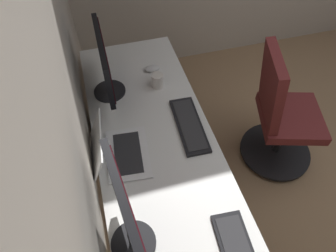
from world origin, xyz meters
TOP-DOWN VIEW (x-y plane):
  - wall_back at (0.00, 2.11)m, footprint 4.42×0.10m
  - desk at (0.28, 1.71)m, footprint 2.04×0.67m
  - drawer_pedestal at (0.64, 1.74)m, footprint 0.40×0.51m
  - monitor_primary at (-0.15, 1.94)m, footprint 0.51×0.20m
  - monitor_secondary at (0.82, 1.89)m, footprint 0.53×0.20m
  - laptop_leftmost at (0.32, 1.93)m, footprint 0.36×0.33m
  - keyboard_spare at (0.42, 1.49)m, footprint 0.43×0.16m
  - mouse_main at (0.95, 1.58)m, footprint 0.06×0.10m
  - coffee_mug at (0.80, 1.59)m, footprint 0.12×0.08m
  - office_chair at (0.52, 0.76)m, footprint 0.56×0.60m

SIDE VIEW (x-z plane):
  - drawer_pedestal at x=0.64m, z-range 0.00..0.69m
  - office_chair at x=0.52m, z-range -0.03..0.94m
  - desk at x=0.28m, z-range 0.30..1.03m
  - keyboard_spare at x=0.42m, z-range 0.73..0.75m
  - mouse_main at x=0.95m, z-range 0.73..0.76m
  - coffee_mug at x=0.80m, z-range 0.73..0.82m
  - laptop_leftmost at x=0.32m, z-range 0.67..0.89m
  - monitor_secondary at x=0.82m, z-range 0.76..1.16m
  - monitor_primary at x=-0.15m, z-range 0.76..1.22m
  - wall_back at x=0.00m, z-range 0.00..2.60m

